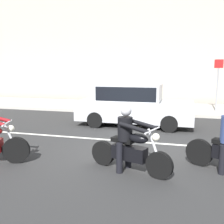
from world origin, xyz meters
TOP-DOWN VIEW (x-y plane):
  - ground_plane at (0.00, 0.00)m, footprint 80.00×80.00m
  - sidewalk_slab at (0.00, 8.00)m, footprint 40.00×4.40m
  - building_facade at (0.00, 11.40)m, footprint 40.00×1.40m
  - lane_marking_stripe at (0.87, 0.90)m, footprint 18.00×0.14m
  - motorcycle_with_rider_black_leather at (0.24, -1.53)m, footprint 2.01×0.91m
  - parked_sedan_silver at (-0.59, 3.30)m, footprint 4.68×1.82m
  - street_sign_post at (3.16, 7.44)m, footprint 0.44×0.08m

SIDE VIEW (x-z plane):
  - ground_plane at x=0.00m, z-range 0.00..0.00m
  - lane_marking_stripe at x=0.87m, z-range 0.00..0.01m
  - sidewalk_slab at x=0.00m, z-range 0.00..0.14m
  - motorcycle_with_rider_black_leather at x=0.24m, z-range -0.13..1.40m
  - parked_sedan_silver at x=-0.59m, z-range 0.02..1.74m
  - street_sign_post at x=3.16m, z-range 0.42..3.13m
  - building_facade at x=0.00m, z-range 0.00..11.13m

